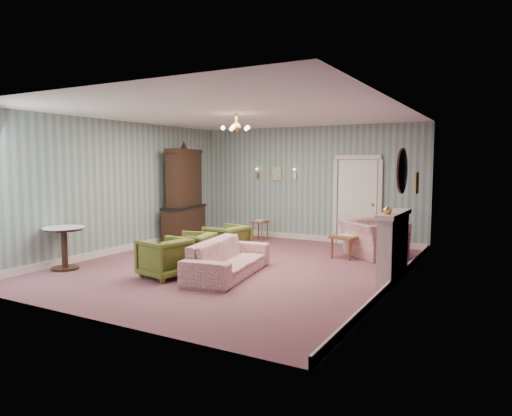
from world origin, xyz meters
The scene contains 27 objects.
floor centered at (0.00, 0.00, 0.00)m, with size 7.00×7.00×0.00m, color #8E525D.
ceiling centered at (0.00, 0.00, 2.90)m, with size 7.00×7.00×0.00m, color white.
wall_back centered at (0.00, 3.50, 1.45)m, with size 6.00×6.00×0.00m, color slate.
wall_front centered at (0.00, -3.50, 1.45)m, with size 6.00×6.00×0.00m, color slate.
wall_left centered at (-3.00, 0.00, 1.45)m, with size 7.00×7.00×0.00m, color slate.
wall_right centered at (3.00, 0.00, 1.45)m, with size 7.00×7.00×0.00m, color slate.
wall_right_floral centered at (2.98, 0.00, 1.45)m, with size 7.00×7.00×0.00m, color #B55A84.
door centered at (1.30, 3.46, 1.08)m, with size 1.12×0.12×2.16m, color white, non-canonical shape.
olive_chair_a centered at (-0.63, -1.37, 0.38)m, with size 0.74×0.69×0.76m, color #5E6724.
olive_chair_b centered at (-0.60, -0.63, 0.38)m, with size 0.73×0.69×0.76m, color #5E6724.
olive_chair_c centered at (-0.57, 0.53, 0.38)m, with size 0.74×0.70×0.77m, color #5E6724.
sofa_chintz centered at (0.26, -0.71, 0.42)m, with size 2.14×0.63×0.84m, color #A04056.
wingback_chair centered at (2.05, 2.14, 0.52)m, with size 1.18×0.77×1.03m, color #A04056.
dresser centered at (-2.65, 1.78, 1.23)m, with size 0.51×1.48×2.47m, color black, non-canonical shape.
fireplace centered at (2.86, 0.40, 0.58)m, with size 0.30×1.40×1.16m, color beige, non-canonical shape.
mantel_vase centered at (2.84, 0.00, 1.23)m, with size 0.15×0.15×0.15m, color gold.
oval_mirror centered at (2.96, 0.40, 1.85)m, with size 0.04×0.76×0.84m, color white, non-canonical shape.
framed_print centered at (2.97, 1.75, 1.60)m, with size 0.04×0.34×0.42m, color gold, non-canonical shape.
coffee_table centered at (1.63, 1.95, 0.24)m, with size 0.52×0.93×0.48m, color brown, non-canonical shape.
side_table_black centered at (2.65, 1.59, 0.33)m, with size 0.44×0.44×0.67m, color black, non-canonical shape.
pedestal_table centered at (-2.65, -1.80, 0.40)m, with size 0.74×0.74×0.81m, color black, non-canonical shape.
nesting_table centered at (-1.02, 2.80, 0.27)m, with size 0.33×0.42×0.55m, color brown, non-canonical shape.
gilt_mirror_back centered at (-0.90, 3.46, 1.70)m, with size 0.28×0.06×0.36m, color gold, non-canonical shape.
sconce_left centered at (-1.45, 3.44, 1.70)m, with size 0.16×0.12×0.30m, color gold, non-canonical shape.
sconce_right centered at (-0.35, 3.44, 1.70)m, with size 0.16×0.12×0.30m, color gold, non-canonical shape.
chandelier centered at (0.00, 0.00, 2.63)m, with size 0.56×0.56×0.36m, color gold, non-canonical shape.
burgundy_cushion centered at (2.00, 1.99, 0.48)m, with size 0.38×0.10×0.38m, color maroon.
Camera 1 is at (4.58, -7.44, 1.97)m, focal length 32.36 mm.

